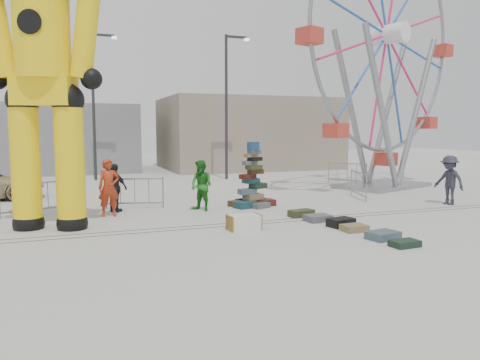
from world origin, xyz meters
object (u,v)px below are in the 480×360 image
object	(u,v)px
steamer_trunk	(244,222)
barricade_wheel_back	(347,173)
barricade_dummy_b	(32,199)
lamp_post_right	(228,99)
ferris_wheel	(386,55)
barricade_dummy_c	(135,193)
lamp_post_left	(95,99)
pedestrian_green	(201,186)
suitcase_tower	(252,188)
pedestrian_black	(115,188)
barricade_wheel_front	(359,185)
crash_test_dummy	(44,70)
pedestrian_grey	(449,180)
pedestrian_red	(109,188)

from	to	relation	value
steamer_trunk	barricade_wheel_back	bearing A→B (deg)	40.77
barricade_dummy_b	lamp_post_right	bearing A→B (deg)	19.82
ferris_wheel	barricade_dummy_c	size ratio (longest dim) A/B	6.40
lamp_post_left	pedestrian_green	xyz separation A→B (m)	(2.77, -11.58, -3.61)
lamp_post_right	steamer_trunk	world-z (taller)	lamp_post_right
suitcase_tower	barricade_dummy_c	size ratio (longest dim) A/B	1.18
ferris_wheel	pedestrian_black	bearing A→B (deg)	171.61
steamer_trunk	barricade_wheel_front	size ratio (longest dim) A/B	0.45
ferris_wheel	lamp_post_right	bearing A→B (deg)	113.35
barricade_wheel_front	lamp_post_left	bearing A→B (deg)	58.56
suitcase_tower	pedestrian_green	bearing A→B (deg)	174.50
barricade_dummy_c	pedestrian_green	world-z (taller)	pedestrian_green
barricade_dummy_c	crash_test_dummy	bearing A→B (deg)	-119.50
lamp_post_left	pedestrian_grey	distance (m)	18.28
barricade_dummy_b	pedestrian_green	world-z (taller)	pedestrian_green
ferris_wheel	barricade_dummy_b	world-z (taller)	ferris_wheel
steamer_trunk	pedestrian_green	distance (m)	3.49
pedestrian_red	pedestrian_grey	world-z (taller)	pedestrian_red
suitcase_tower	pedestrian_red	distance (m)	5.09
barricade_dummy_b	barricade_wheel_back	size ratio (longest dim) A/B	1.00
lamp_post_left	barricade_dummy_b	bearing A→B (deg)	-104.21
pedestrian_black	pedestrian_grey	world-z (taller)	pedestrian_grey
steamer_trunk	barricade_wheel_back	distance (m)	12.44
pedestrian_grey	barricade_wheel_back	bearing A→B (deg)	168.38
barricade_wheel_back	pedestrian_green	size ratio (longest dim) A/B	1.14
crash_test_dummy	barricade_dummy_c	world-z (taller)	crash_test_dummy
lamp_post_left	barricade_wheel_front	distance (m)	15.06
steamer_trunk	barricade_dummy_c	bearing A→B (deg)	113.24
suitcase_tower	pedestrian_red	world-z (taller)	suitcase_tower
pedestrian_red	pedestrian_black	xyz separation A→B (m)	(0.26, 0.78, -0.11)
pedestrian_grey	suitcase_tower	bearing A→B (deg)	-117.30
suitcase_tower	pedestrian_black	distance (m)	4.84
lamp_post_left	suitcase_tower	distance (m)	12.84
pedestrian_black	suitcase_tower	bearing A→B (deg)	-141.37
crash_test_dummy	ferris_wheel	distance (m)	15.73
pedestrian_red	pedestrian_grey	distance (m)	12.27
steamer_trunk	ferris_wheel	bearing A→B (deg)	31.77
steamer_trunk	crash_test_dummy	bearing A→B (deg)	155.46
suitcase_tower	barricade_wheel_front	xyz separation A→B (m)	(4.83, 0.37, -0.11)
lamp_post_left	barricade_wheel_back	size ratio (longest dim) A/B	4.00
pedestrian_green	lamp_post_left	bearing A→B (deg)	159.48
lamp_post_right	pedestrian_black	world-z (taller)	lamp_post_right
lamp_post_left	suitcase_tower	world-z (taller)	lamp_post_left
crash_test_dummy	ferris_wheel	size ratio (longest dim) A/B	0.65
barricade_dummy_c	barricade_wheel_back	world-z (taller)	same
barricade_wheel_back	crash_test_dummy	bearing A→B (deg)	-103.12
barricade_dummy_c	barricade_wheel_back	xyz separation A→B (m)	(11.33, 3.84, 0.00)
steamer_trunk	pedestrian_red	world-z (taller)	pedestrian_red
barricade_dummy_b	pedestrian_red	bearing A→B (deg)	-46.64
lamp_post_right	pedestrian_grey	distance (m)	12.95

